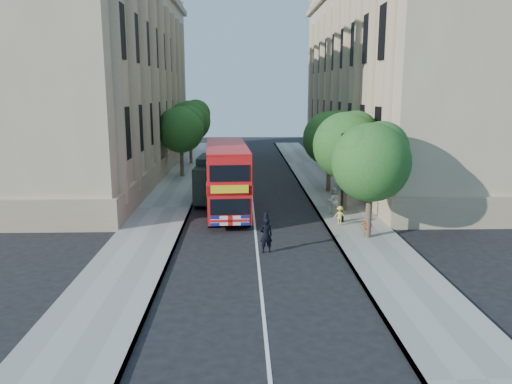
{
  "coord_description": "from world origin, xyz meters",
  "views": [
    {
      "loc": [
        -0.73,
        -21.73,
        7.62
      ],
      "look_at": [
        0.03,
        4.16,
        2.3
      ],
      "focal_mm": 35.0,
      "sensor_mm": 36.0,
      "label": 1
    }
  ],
  "objects": [
    {
      "name": "tree_right_mid",
      "position": [
        5.84,
        9.03,
        4.45
      ],
      "size": [
        4.2,
        4.2,
        6.37
      ],
      "color": "#473828",
      "rests_on": "ground"
    },
    {
      "name": "woman_pedestrian",
      "position": [
        4.88,
        7.93,
        0.96
      ],
      "size": [
        0.89,
        0.73,
        1.68
      ],
      "primitive_type": "imported",
      "rotation": [
        0.0,
        0.0,
        3.26
      ],
      "color": "beige",
      "rests_on": "pavement_right"
    },
    {
      "name": "child_a",
      "position": [
        5.74,
        2.97,
        0.66
      ],
      "size": [
        0.67,
        0.39,
        1.07
      ],
      "primitive_type": "imported",
      "rotation": [
        0.0,
        0.0,
        2.92
      ],
      "color": "#C76023",
      "rests_on": "pavement_right"
    },
    {
      "name": "lamp_post",
      "position": [
        5.0,
        6.0,
        2.51
      ],
      "size": [
        0.32,
        0.32,
        5.16
      ],
      "color": "black",
      "rests_on": "pavement_right"
    },
    {
      "name": "tree_left_far",
      "position": [
        -5.96,
        22.03,
        4.44
      ],
      "size": [
        4.0,
        4.0,
        6.3
      ],
      "color": "#473828",
      "rests_on": "ground"
    },
    {
      "name": "tree_right_near",
      "position": [
        5.84,
        3.03,
        4.25
      ],
      "size": [
        4.0,
        4.0,
        6.08
      ],
      "color": "#473828",
      "rests_on": "ground"
    },
    {
      "name": "police_constable",
      "position": [
        0.41,
        1.0,
        0.85
      ],
      "size": [
        0.68,
        0.51,
        1.7
      ],
      "primitive_type": "imported",
      "rotation": [
        0.0,
        0.0,
        3.31
      ],
      "color": "black",
      "rests_on": "ground"
    },
    {
      "name": "pavement_right",
      "position": [
        5.75,
        10.0,
        0.06
      ],
      "size": [
        3.5,
        80.0,
        0.12
      ],
      "primitive_type": "cube",
      "color": "gray",
      "rests_on": "ground"
    },
    {
      "name": "tree_right_far",
      "position": [
        5.84,
        15.03,
        4.31
      ],
      "size": [
        4.0,
        4.0,
        6.15
      ],
      "color": "#473828",
      "rests_on": "ground"
    },
    {
      "name": "box_van",
      "position": [
        -2.61,
        12.03,
        1.52
      ],
      "size": [
        2.56,
        5.56,
        3.11
      ],
      "rotation": [
        0.0,
        0.0,
        -0.07
      ],
      "color": "black",
      "rests_on": "ground"
    },
    {
      "name": "pavement_left",
      "position": [
        -5.75,
        10.0,
        0.06
      ],
      "size": [
        3.5,
        80.0,
        0.12
      ],
      "primitive_type": "cube",
      "color": "gray",
      "rests_on": "ground"
    },
    {
      "name": "building_right",
      "position": [
        13.8,
        24.0,
        9.0
      ],
      "size": [
        12.0,
        38.0,
        18.0
      ],
      "primitive_type": "cube",
      "color": "tan",
      "rests_on": "ground"
    },
    {
      "name": "building_left",
      "position": [
        -13.8,
        24.0,
        9.0
      ],
      "size": [
        12.0,
        38.0,
        18.0
      ],
      "primitive_type": "cube",
      "color": "tan",
      "rests_on": "ground"
    },
    {
      "name": "ground",
      "position": [
        0.0,
        0.0,
        0.0
      ],
      "size": [
        120.0,
        120.0,
        0.0
      ],
      "primitive_type": "plane",
      "color": "black",
      "rests_on": "ground"
    },
    {
      "name": "child_b",
      "position": [
        4.79,
        5.34,
        0.67
      ],
      "size": [
        0.81,
        0.62,
        1.1
      ],
      "primitive_type": "imported",
      "rotation": [
        0.0,
        0.0,
        2.81
      ],
      "color": "gold",
      "rests_on": "pavement_right"
    },
    {
      "name": "tree_left_back",
      "position": [
        -5.96,
        30.03,
        4.71
      ],
      "size": [
        4.2,
        4.2,
        6.65
      ],
      "color": "#473828",
      "rests_on": "ground"
    },
    {
      "name": "double_decker_bus",
      "position": [
        -1.64,
        8.78,
        2.33
      ],
      "size": [
        2.96,
        9.26,
        4.22
      ],
      "rotation": [
        0.0,
        0.0,
        0.06
      ],
      "color": "red",
      "rests_on": "ground"
    }
  ]
}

